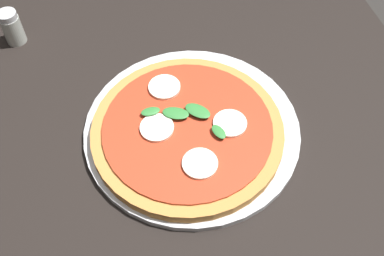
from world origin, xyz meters
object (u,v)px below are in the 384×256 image
object	(u,v)px
serving_tray	(192,129)
pizza	(187,131)
dining_table	(172,137)
pepper_shaker	(12,27)

from	to	relation	value
serving_tray	pizza	bearing A→B (deg)	139.08
dining_table	pizza	world-z (taller)	pizza
serving_tray	pizza	world-z (taller)	pizza
dining_table	pepper_shaker	bearing A→B (deg)	47.71
pizza	pepper_shaker	distance (m)	0.41
pepper_shaker	serving_tray	bearing A→B (deg)	-136.63
pizza	serving_tray	bearing A→B (deg)	-40.92
serving_tray	dining_table	bearing A→B (deg)	20.64
serving_tray	pizza	size ratio (longest dim) A/B	1.15
pizza	pepper_shaker	world-z (taller)	pepper_shaker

